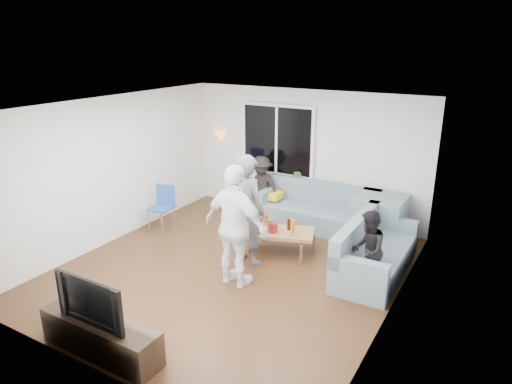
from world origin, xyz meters
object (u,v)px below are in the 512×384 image
Objects in this scene: side_chair at (161,209)px; spectator_right at (368,250)px; player_left at (248,210)px; player_right at (235,227)px; sofa_back_section at (317,207)px; sofa_right_section at (377,248)px; coffee_table at (281,242)px; tv_console at (101,337)px; spectator_back at (261,186)px; television at (96,299)px; floor_lamp at (222,166)px.

spectator_right is (4.07, -0.15, 0.17)m from side_chair.
player_right reaches higher than player_left.
player_left reaches higher than sofa_back_section.
sofa_right_section is 1.64m from coffee_table.
side_chair is 0.54× the size of tv_console.
sofa_right_section is at bearing -19.22° from spectator_back.
side_chair is 3.68m from tv_console.
television is (-0.68, -4.77, 0.30)m from sofa_back_section.
spectator_back is at bearing 130.41° from coffee_table.
player_right is 2.87m from spectator_back.
television is at bearing 83.94° from player_right.
side_chair is 0.86× the size of television.
player_right reaches higher than coffee_table.
side_chair is 0.47× the size of player_left.
player_left is 2.13m from spectator_back.
television is at bearing -70.62° from floor_lamp.
player_right reaches higher than spectator_right.
tv_console is at bearing -78.01° from spectator_back.
tv_console is 0.51m from television.
floor_lamp is 1.38m from spectator_back.
tv_console is at bearing 83.94° from player_right.
tv_console is at bearing -99.79° from coffee_table.
sofa_right_section is 4.17m from tv_console.
sofa_back_section and sofa_right_section have the same top height.
player_left is (2.13, -2.42, 0.14)m from floor_lamp.
sofa_back_section is 1.81× the size of spectator_back.
spectator_right is 3.77m from tv_console.
side_chair is at bearing 120.29° from tv_console.
player_left is 2.88m from television.
sofa_back_section reaches higher than tv_console.
spectator_right reaches higher than tv_console.
television is at bearing -65.80° from side_chair.
player_right is 2.21m from television.
floor_lamp reaches higher than spectator_right.
player_left is at bearing -118.44° from coffee_table.
spectator_back reaches higher than sofa_right_section.
sofa_back_section is at bearing 81.86° from tv_console.
player_left is at bearing -99.85° from spectator_right.
spectator_right is at bearing -48.68° from sofa_back_section.
spectator_right is (1.71, 0.88, -0.33)m from player_right.
player_right is 1.55× the size of spectator_right.
floor_lamp is 4.65m from spectator_right.
coffee_table is at bearing -87.01° from player_right.
sofa_back_section is 1.47× the size of floor_lamp.
player_left is (2.13, -0.32, 0.49)m from side_chair.
spectator_back is at bearing 96.68° from television.
player_right is at bearing -77.66° from spectator_right.
floor_lamp is (-4.07, 1.74, 0.36)m from sofa_right_section.
coffee_table is 0.92× the size of spectator_right.
coffee_table is 0.59× the size of player_right.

